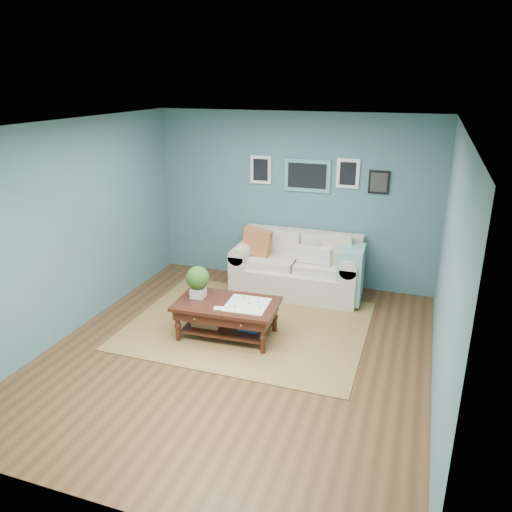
% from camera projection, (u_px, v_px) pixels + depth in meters
% --- Properties ---
extents(room_shell, '(5.00, 5.02, 2.70)m').
position_uv_depth(room_shell, '(239.00, 246.00, 5.68)').
color(room_shell, brown).
rests_on(room_shell, ground).
extents(area_rug, '(3.11, 2.49, 0.01)m').
position_uv_depth(area_rug, '(248.00, 325.00, 6.76)').
color(area_rug, brown).
rests_on(area_rug, ground).
extents(loveseat, '(1.98, 0.90, 1.02)m').
position_uv_depth(loveseat, '(303.00, 267.00, 7.66)').
color(loveseat, beige).
rests_on(loveseat, ground).
extents(coffee_table, '(1.32, 0.81, 0.90)m').
position_uv_depth(coffee_table, '(222.00, 307.00, 6.36)').
color(coffee_table, black).
rests_on(coffee_table, ground).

